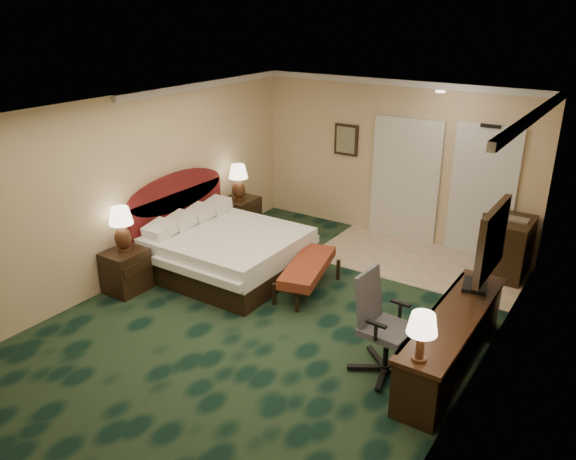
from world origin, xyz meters
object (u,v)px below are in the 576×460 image
Objects in this scene: bed_bench at (308,277)px; desk_chair at (388,326)px; lamp_far at (238,182)px; desk at (452,341)px; nightstand_near at (126,271)px; minibar at (512,248)px; nightstand_far at (240,216)px; lamp_near at (122,229)px; tv at (479,258)px; bed at (229,253)px.

desk_chair reaches higher than bed_bench.
lamp_far reaches higher than desk_chair.
desk_chair is (-0.58, -0.47, 0.24)m from desk.
bed_bench is at bearing 32.74° from nightstand_near.
minibar is at bearing 38.31° from nightstand_near.
nightstand_near is at bearing -90.41° from nightstand_far.
desk_chair is at bearing -31.00° from lamp_far.
lamp_far is at bearing 88.53° from lamp_near.
bed_bench is at bearing 170.14° from tv.
minibar is at bearing 37.74° from lamp_near.
nightstand_near is at bearing -141.69° from minibar.
desk is (4.46, 0.73, 0.04)m from nightstand_near.
lamp_far is 0.26× the size of desk.
nightstand_far reaches higher than nightstand_near.
desk_chair reaches higher than nightstand_near.
tv is 1.12× the size of minibar.
bed_bench is at bearing 5.71° from bed.
minibar is (-0.01, 2.78, 0.10)m from desk.
lamp_near is 2.68m from bed_bench.
lamp_near is 4.72m from tv.
lamp_far is 0.62× the size of tv.
nightstand_far is 1.07× the size of lamp_far.
tv is at bearing -89.97° from minibar.
nightstand_far is 4.53m from desk_chair.
tv is (2.28, 0.09, 0.84)m from bed_bench.
bed_bench is 3.12m from minibar.
minibar is (4.49, 3.47, -0.48)m from lamp_near.
tv is at bearing -12.06° from bed_bench.
lamp_far reaches higher than desk.
minibar is (2.28, 2.12, 0.22)m from bed_bench.
tv reaches higher than minibar.
bed is at bearing -147.97° from minibar.
lamp_far is 4.51m from desk_chair.
lamp_near is (-0.06, -2.57, 0.60)m from nightstand_far.
lamp_near is 0.27× the size of desk.
nightstand_near is 0.26× the size of desk.
desk_chair reaches higher than nightstand_far.
nightstand_near is at bearing -172.18° from desk_chair.
nightstand_far is 2.47m from bed_bench.
desk is 0.78m from desk_chair.
bed is at bearing 171.65° from desk.
lamp_far is at bearing -72.50° from nightstand_far.
desk_chair is at bearing -127.06° from tv.
nightstand_far is at bearing 107.50° from lamp_far.
desk is at bearing 43.30° from desk_chair.
nightstand_near is 2.58m from bed_bench.
bed is 1.63m from lamp_near.
lamp_near is 4.59m from desk.
bed_bench is at bearing 31.49° from lamp_near.
desk_chair is (3.86, -2.35, 0.25)m from nightstand_far.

